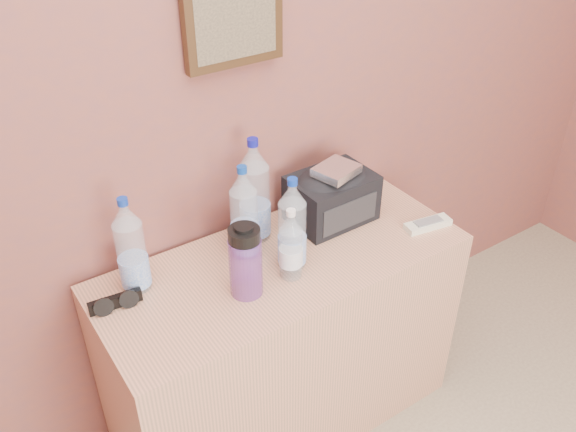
# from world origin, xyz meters

# --- Properties ---
(picture_frame) EXTENTS (0.30, 0.03, 0.25)m
(picture_frame) POSITION_xyz_m (0.15, 1.98, 1.40)
(picture_frame) COLOR #382311
(picture_frame) RESTS_ON room_shell
(dresser) EXTENTS (1.16, 0.48, 0.73)m
(dresser) POSITION_xyz_m (0.15, 1.74, 0.36)
(dresser) COLOR #9B7E52
(dresser) RESTS_ON ground
(pet_large_a) EXTENTS (0.08, 0.08, 0.30)m
(pet_large_a) POSITION_xyz_m (-0.27, 1.87, 0.86)
(pet_large_a) COLOR white
(pet_large_a) RESTS_ON dresser
(pet_large_b) EXTENTS (0.09, 0.09, 0.35)m
(pet_large_b) POSITION_xyz_m (0.15, 1.90, 0.88)
(pet_large_b) COLOR white
(pet_large_b) RESTS_ON dresser
(pet_large_c) EXTENTS (0.08, 0.08, 0.31)m
(pet_large_c) POSITION_xyz_m (0.07, 1.84, 0.86)
(pet_large_c) COLOR silver
(pet_large_c) RESTS_ON dresser
(pet_large_d) EXTENTS (0.08, 0.08, 0.30)m
(pet_large_d) POSITION_xyz_m (0.16, 1.71, 0.86)
(pet_large_d) COLOR silver
(pet_large_d) RESTS_ON dresser
(pet_small) EXTENTS (0.07, 0.07, 0.23)m
(pet_small) POSITION_xyz_m (0.13, 1.67, 0.83)
(pet_small) COLOR silver
(pet_small) RESTS_ON dresser
(nalgene_bottle) EXTENTS (0.09, 0.09, 0.23)m
(nalgene_bottle) POSITION_xyz_m (-0.02, 1.68, 0.84)
(nalgene_bottle) COLOR #683092
(nalgene_bottle) RESTS_ON dresser
(sunglasses) EXTENTS (0.15, 0.07, 0.04)m
(sunglasses) POSITION_xyz_m (-0.35, 1.82, 0.75)
(sunglasses) COLOR black
(sunglasses) RESTS_ON dresser
(ac_remote) EXTENTS (0.17, 0.08, 0.02)m
(ac_remote) POSITION_xyz_m (0.64, 1.62, 0.74)
(ac_remote) COLOR beige
(ac_remote) RESTS_ON dresser
(toiletry_bag) EXTENTS (0.27, 0.20, 0.18)m
(toiletry_bag) POSITION_xyz_m (0.41, 1.84, 0.82)
(toiletry_bag) COLOR black
(toiletry_bag) RESTS_ON dresser
(foil_packet) EXTENTS (0.16, 0.14, 0.03)m
(foil_packet) POSITION_xyz_m (0.41, 1.82, 0.92)
(foil_packet) COLOR silver
(foil_packet) RESTS_ON toiletry_bag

